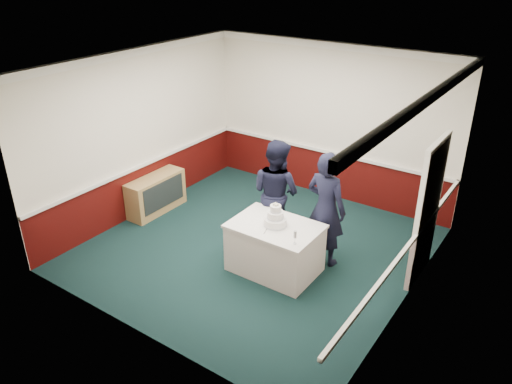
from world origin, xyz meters
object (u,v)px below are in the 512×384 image
Objects in this scene: sideboard at (156,194)px; champagne_flute at (295,235)px; cake_table at (275,248)px; person_man at (276,192)px; person_woman at (326,209)px; wedding_cake at (275,219)px; cake_knife at (266,230)px.

champagne_flute reaches higher than sideboard.
person_man is (-0.46, 0.75, 0.50)m from cake_table.
cake_table is at bearing -7.52° from sideboard.
person_woman is at bearing 53.76° from cake_table.
sideboard is 0.91× the size of cake_table.
wedding_cake is 0.57m from champagne_flute.
person_man is at bearing 121.83° from wedding_cake.
cake_knife is at bearing 171.42° from champagne_flute.
wedding_cake is (0.00, 0.00, 0.50)m from cake_table.
champagne_flute is at bearing -11.06° from sideboard.
wedding_cake reaches higher than champagne_flute.
cake_knife is (-0.03, -0.20, -0.11)m from wedding_cake.
person_woman reaches higher than cake_table.
cake_table is at bearing 130.40° from person_man.
sideboard is at bearing 11.16° from person_woman.
cake_table is 6.00× the size of cake_knife.
person_man reaches higher than champagne_flute.
wedding_cake reaches higher than cake_knife.
cake_knife reaches higher than cake_table.
sideboard is 0.67× the size of person_man.
person_man is (-0.96, 1.03, -0.03)m from champagne_flute.
cake_knife is 0.12× the size of person_man.
wedding_cake is (2.87, -0.38, 0.55)m from sideboard.
cake_knife is at bearing 123.18° from person_man.
person_man is at bearing 96.95° from cake_knife.
person_woman is (3.36, 0.28, 0.57)m from sideboard.
champagne_flute reaches higher than cake_knife.
sideboard is 5.45× the size of cake_knife.
person_woman reaches higher than champagne_flute.
cake_knife reaches higher than sideboard.
sideboard is 3.30× the size of wedding_cake.
sideboard is at bearing 150.83° from cake_knife.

